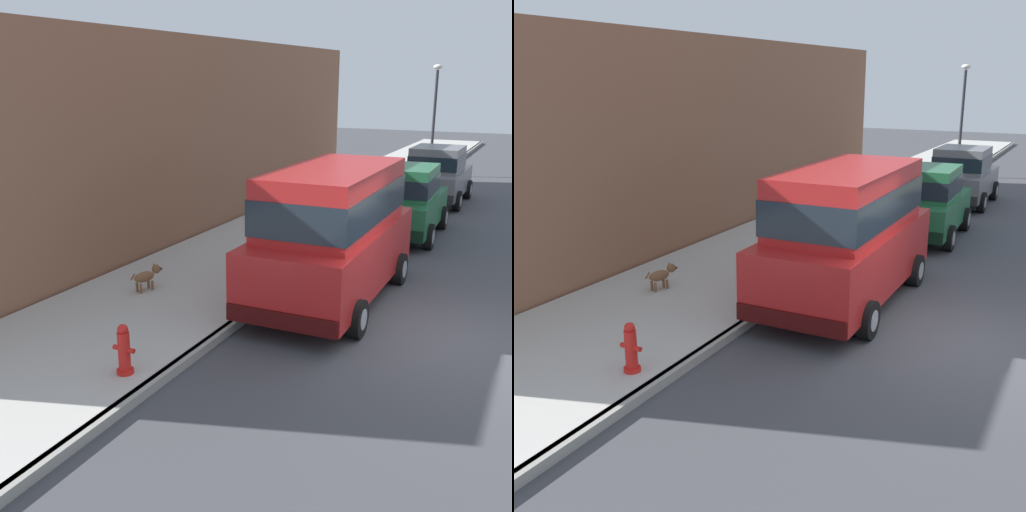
{
  "view_description": "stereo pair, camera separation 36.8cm",
  "coord_description": "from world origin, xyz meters",
  "views": [
    {
      "loc": [
        1.38,
        -9.58,
        4.08
      ],
      "look_at": [
        -3.51,
        0.34,
        0.85
      ],
      "focal_mm": 43.21,
      "sensor_mm": 36.0,
      "label": 1
    },
    {
      "loc": [
        1.71,
        -9.41,
        4.08
      ],
      "look_at": [
        -3.51,
        0.34,
        0.85
      ],
      "focal_mm": 43.21,
      "sensor_mm": 36.0,
      "label": 2
    }
  ],
  "objects": [
    {
      "name": "car_red_van",
      "position": [
        -2.22,
        0.93,
        1.39
      ],
      "size": [
        2.18,
        4.92,
        2.52
      ],
      "color": "red",
      "rests_on": "ground"
    },
    {
      "name": "building_facade",
      "position": [
        -7.1,
        4.53,
        2.53
      ],
      "size": [
        0.5,
        20.0,
        5.05
      ],
      "primitive_type": "cube",
      "color": "#8C5B42",
      "rests_on": "ground"
    },
    {
      "name": "curb",
      "position": [
        -3.2,
        0.0,
        0.07
      ],
      "size": [
        0.16,
        64.0,
        0.14
      ],
      "primitive_type": "cube",
      "color": "gray",
      "rests_on": "ground"
    },
    {
      "name": "dog_brown",
      "position": [
        -5.42,
        -0.48,
        0.43
      ],
      "size": [
        0.33,
        0.74,
        0.49
      ],
      "color": "brown",
      "rests_on": "sidewalk"
    },
    {
      "name": "fire_hydrant",
      "position": [
        -3.65,
        -3.46,
        0.48
      ],
      "size": [
        0.34,
        0.24,
        0.72
      ],
      "color": "red",
      "rests_on": "sidewalk"
    },
    {
      "name": "car_grey_hatchback",
      "position": [
        -2.23,
        11.35,
        0.98
      ],
      "size": [
        1.96,
        3.8,
        1.88
      ],
      "color": "slate",
      "rests_on": "ground"
    },
    {
      "name": "ground_plane",
      "position": [
        0.0,
        0.0,
        0.0
      ],
      "size": [
        80.0,
        80.0,
        0.0
      ],
      "primitive_type": "plane",
      "color": "#424247"
    },
    {
      "name": "car_green_hatchback",
      "position": [
        -2.17,
        6.38,
        0.98
      ],
      "size": [
        2.05,
        3.85,
        1.88
      ],
      "color": "#23663D",
      "rests_on": "ground"
    },
    {
      "name": "sidewalk",
      "position": [
        -5.0,
        0.0,
        0.07
      ],
      "size": [
        3.6,
        64.0,
        0.14
      ],
      "primitive_type": "cube",
      "color": "#B7B5AD",
      "rests_on": "ground"
    },
    {
      "name": "street_lamp",
      "position": [
        -3.55,
        17.19,
        2.91
      ],
      "size": [
        0.36,
        0.36,
        4.42
      ],
      "color": "#2D2D33",
      "rests_on": "sidewalk"
    }
  ]
}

